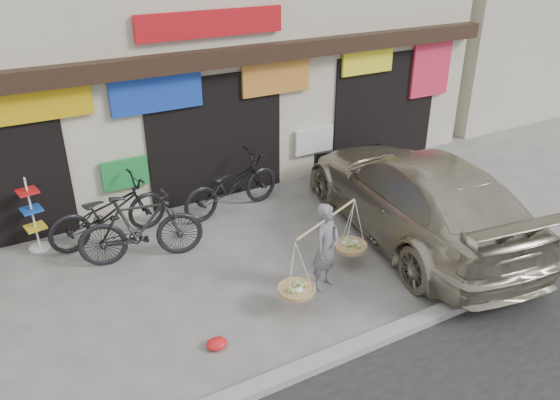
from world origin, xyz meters
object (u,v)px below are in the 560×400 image
display_rack (34,221)px  bike_2 (231,185)px  bike_0 (108,212)px  suv (415,195)px  street_vendor (326,250)px  bike_1 (141,228)px

display_rack → bike_2: bearing=-5.5°
bike_0 → suv: bearing=-124.9°
street_vendor → bike_1: street_vendor is taller
bike_2 → display_rack: (-3.76, 0.36, -0.02)m
display_rack → street_vendor: bearing=-42.0°
street_vendor → bike_2: street_vendor is taller
bike_2 → suv: bearing=-144.1°
street_vendor → suv: (2.44, 0.67, 0.14)m
suv → display_rack: suv is taller
bike_1 → bike_2: size_ratio=0.95×
street_vendor → display_rack: (-3.96, 3.57, -0.11)m
bike_1 → bike_2: bearing=-54.4°
street_vendor → display_rack: 5.34m
display_rack → bike_1: bearing=-39.7°
bike_1 → display_rack: size_ratio=1.50×
bike_1 → bike_0: bearing=30.3°
bike_0 → suv: size_ratio=0.38×
suv → display_rack: size_ratio=4.17×
suv → street_vendor: bearing=23.6°
street_vendor → display_rack: size_ratio=1.41×
street_vendor → suv: size_ratio=0.34×
suv → bike_1: bearing=-9.9°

